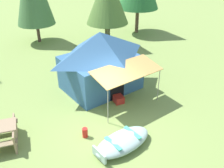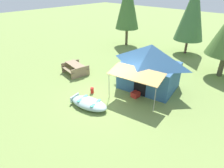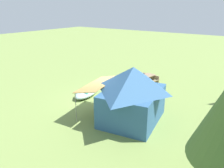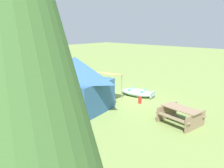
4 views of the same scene
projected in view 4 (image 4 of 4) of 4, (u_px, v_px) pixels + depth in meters
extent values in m
plane|color=olive|center=(123.00, 101.00, 13.38)|extent=(80.00, 80.00, 0.00)
ellipsoid|color=#9AB6B4|center=(138.00, 93.00, 14.28)|extent=(2.37, 1.47, 0.44)
ellipsoid|color=#353F3F|center=(138.00, 92.00, 14.27)|extent=(2.17, 1.31, 0.16)
cube|color=#3EBBA0|center=(131.00, 89.00, 14.46)|extent=(0.30, 0.81, 0.04)
cube|color=#3EBBA0|center=(144.00, 91.00, 14.02)|extent=(0.30, 0.81, 0.04)
cube|color=#9AB6B4|center=(152.00, 95.00, 13.77)|extent=(0.21, 0.68, 0.33)
cube|color=#305A87|center=(76.00, 94.00, 11.93)|extent=(3.67, 3.07, 1.63)
pyramid|color=#305A87|center=(75.00, 68.00, 11.59)|extent=(3.96, 3.32, 1.17)
cube|color=black|center=(91.00, 91.00, 13.01)|extent=(0.75, 0.16, 1.31)
cube|color=tan|center=(97.00, 72.00, 13.28)|extent=(3.12, 1.75, 0.28)
cylinder|color=gray|center=(86.00, 82.00, 14.67)|extent=(0.04, 0.04, 1.55)
cylinder|color=gray|center=(122.00, 88.00, 13.22)|extent=(0.04, 0.04, 1.55)
cube|color=#8E7458|center=(181.00, 108.00, 10.01)|extent=(1.80, 1.02, 0.04)
cube|color=#817050|center=(188.00, 112.00, 10.44)|extent=(1.72, 0.53, 0.04)
cube|color=#817050|center=(172.00, 118.00, 9.72)|extent=(1.72, 0.53, 0.04)
cube|color=#8E7458|center=(195.00, 121.00, 9.53)|extent=(0.29, 1.45, 0.72)
cube|color=#8E7458|center=(167.00, 111.00, 10.68)|extent=(0.29, 1.45, 0.72)
cube|color=#B02820|center=(96.00, 98.00, 13.29)|extent=(0.43, 0.47, 0.31)
cylinder|color=red|center=(140.00, 100.00, 12.88)|extent=(0.26, 0.26, 0.37)
cone|color=#426C34|center=(2.00, 31.00, 2.14)|extent=(2.36, 2.36, 4.97)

